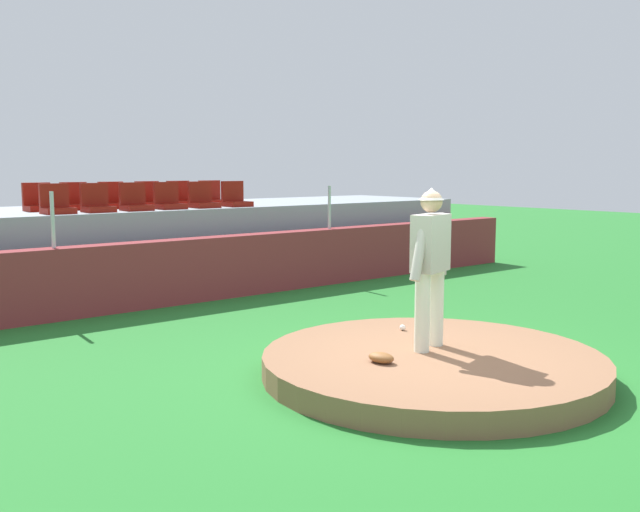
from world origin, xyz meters
TOP-DOWN VIEW (x-y plane):
  - ground_plane at (0.00, 0.00)m, footprint 60.00×60.00m
  - pitchers_mound at (0.00, 0.00)m, footprint 3.78×3.78m
  - pitcher at (0.14, 0.18)m, footprint 0.79×0.39m
  - baseball at (0.55, 0.99)m, footprint 0.07×0.07m
  - fielding_glove at (-0.70, 0.09)m, footprint 0.24×0.33m
  - brick_barrier at (0.00, 5.63)m, footprint 16.80×0.40m
  - fence_post_left at (-2.20, 5.63)m, footprint 0.06×0.06m
  - fence_post_right at (3.25, 5.63)m, footprint 0.06×0.06m
  - bleacher_platform at (0.00, 7.91)m, footprint 15.39×3.28m
  - stadium_chair_0 at (-1.74, 6.77)m, footprint 0.48×0.44m
  - stadium_chair_1 at (-1.05, 6.77)m, footprint 0.48×0.44m
  - stadium_chair_2 at (-0.35, 6.78)m, footprint 0.48×0.44m
  - stadium_chair_3 at (0.34, 6.81)m, footprint 0.48×0.44m
  - stadium_chair_4 at (1.05, 6.81)m, footprint 0.48×0.44m
  - stadium_chair_5 at (1.78, 6.78)m, footprint 0.48×0.44m
  - stadium_chair_6 at (-1.74, 7.69)m, footprint 0.48×0.44m
  - stadium_chair_7 at (-1.07, 7.69)m, footprint 0.48×0.44m
  - stadium_chair_8 at (-0.37, 7.67)m, footprint 0.48×0.44m
  - stadium_chair_9 at (0.38, 7.68)m, footprint 0.48×0.44m
  - stadium_chair_10 at (1.07, 7.70)m, footprint 0.48×0.44m
  - stadium_chair_11 at (1.78, 7.67)m, footprint 0.48×0.44m

SIDE VIEW (x-z plane):
  - ground_plane at x=0.00m, z-range 0.00..0.00m
  - pitchers_mound at x=0.00m, z-range 0.00..0.26m
  - baseball at x=0.55m, z-range 0.26..0.33m
  - fielding_glove at x=-0.70m, z-range 0.26..0.37m
  - brick_barrier at x=0.00m, z-range 0.00..1.10m
  - bleacher_platform at x=0.00m, z-range 0.00..1.54m
  - pitcher at x=0.14m, z-range 0.40..2.23m
  - fence_post_left at x=-2.20m, z-range 1.10..1.95m
  - fence_post_right at x=3.25m, z-range 1.10..1.95m
  - stadium_chair_0 at x=-1.74m, z-range 1.45..1.95m
  - stadium_chair_1 at x=-1.05m, z-range 1.45..1.95m
  - stadium_chair_2 at x=-0.35m, z-range 1.45..1.95m
  - stadium_chair_3 at x=0.34m, z-range 1.45..1.95m
  - stadium_chair_4 at x=1.05m, z-range 1.45..1.95m
  - stadium_chair_5 at x=1.78m, z-range 1.45..1.95m
  - stadium_chair_6 at x=-1.74m, z-range 1.45..1.95m
  - stadium_chair_7 at x=-1.07m, z-range 1.45..1.95m
  - stadium_chair_8 at x=-0.37m, z-range 1.45..1.95m
  - stadium_chair_9 at x=0.38m, z-range 1.45..1.95m
  - stadium_chair_10 at x=1.07m, z-range 1.45..1.95m
  - stadium_chair_11 at x=1.78m, z-range 1.45..1.95m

